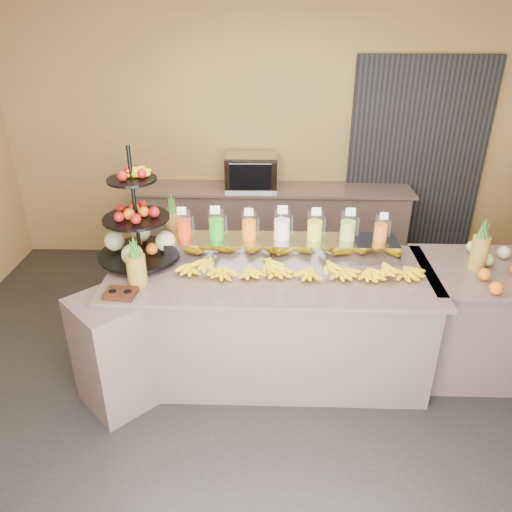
{
  "coord_description": "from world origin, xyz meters",
  "views": [
    {
      "loc": [
        -0.02,
        -3.04,
        2.77
      ],
      "look_at": [
        -0.12,
        0.3,
        1.07
      ],
      "focal_mm": 35.0,
      "sensor_mm": 36.0,
      "label": 1
    }
  ],
  "objects_px": {
    "fruit_stand": "(144,233)",
    "oven_warmer": "(251,171)",
    "pitcher_tray": "(281,247)",
    "right_fruit_pile": "(508,269)",
    "condiment_caddy": "(120,293)",
    "banana_heap": "(297,267)"
  },
  "relations": [
    {
      "from": "fruit_stand",
      "to": "banana_heap",
      "type": "bearing_deg",
      "value": -12.09
    },
    {
      "from": "condiment_caddy",
      "to": "fruit_stand",
      "type": "bearing_deg",
      "value": 83.95
    },
    {
      "from": "fruit_stand",
      "to": "oven_warmer",
      "type": "relative_size",
      "value": 1.65
    },
    {
      "from": "pitcher_tray",
      "to": "oven_warmer",
      "type": "bearing_deg",
      "value": 100.53
    },
    {
      "from": "pitcher_tray",
      "to": "banana_heap",
      "type": "distance_m",
      "value": 0.32
    },
    {
      "from": "fruit_stand",
      "to": "oven_warmer",
      "type": "bearing_deg",
      "value": 63.83
    },
    {
      "from": "pitcher_tray",
      "to": "right_fruit_pile",
      "type": "distance_m",
      "value": 1.7
    },
    {
      "from": "condiment_caddy",
      "to": "right_fruit_pile",
      "type": "xyz_separation_m",
      "value": [
        2.8,
        0.31,
        0.07
      ]
    },
    {
      "from": "fruit_stand",
      "to": "condiment_caddy",
      "type": "xyz_separation_m",
      "value": [
        -0.06,
        -0.55,
        -0.22
      ]
    },
    {
      "from": "fruit_stand",
      "to": "right_fruit_pile",
      "type": "distance_m",
      "value": 2.76
    },
    {
      "from": "banana_heap",
      "to": "right_fruit_pile",
      "type": "bearing_deg",
      "value": -1.55
    },
    {
      "from": "pitcher_tray",
      "to": "condiment_caddy",
      "type": "xyz_separation_m",
      "value": [
        -1.14,
        -0.66,
        -0.06
      ]
    },
    {
      "from": "oven_warmer",
      "to": "banana_heap",
      "type": "bearing_deg",
      "value": -78.6
    },
    {
      "from": "pitcher_tray",
      "to": "fruit_stand",
      "type": "bearing_deg",
      "value": -174.48
    },
    {
      "from": "banana_heap",
      "to": "pitcher_tray",
      "type": "bearing_deg",
      "value": 110.1
    },
    {
      "from": "pitcher_tray",
      "to": "oven_warmer",
      "type": "height_order",
      "value": "oven_warmer"
    },
    {
      "from": "fruit_stand",
      "to": "oven_warmer",
      "type": "distance_m",
      "value": 1.93
    },
    {
      "from": "fruit_stand",
      "to": "condiment_caddy",
      "type": "distance_m",
      "value": 0.6
    },
    {
      "from": "pitcher_tray",
      "to": "right_fruit_pile",
      "type": "relative_size",
      "value": 3.64
    },
    {
      "from": "banana_heap",
      "to": "right_fruit_pile",
      "type": "distance_m",
      "value": 1.55
    },
    {
      "from": "pitcher_tray",
      "to": "fruit_stand",
      "type": "relative_size",
      "value": 2.0
    },
    {
      "from": "banana_heap",
      "to": "right_fruit_pile",
      "type": "height_order",
      "value": "right_fruit_pile"
    }
  ]
}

